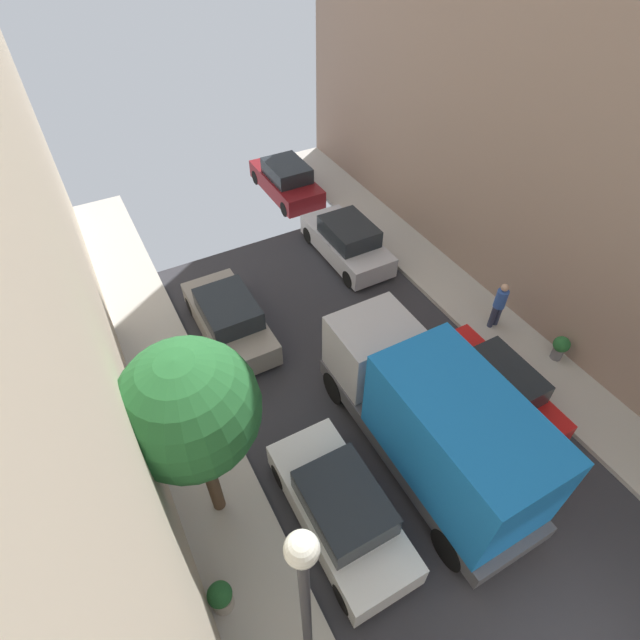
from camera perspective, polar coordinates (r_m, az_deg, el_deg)
The scene contains 11 objects.
parked_car_left_2 at distance 11.87m, azimuth 2.44°, elevation -21.09°, with size 1.78×4.20×1.57m.
parked_car_left_3 at distance 15.70m, azimuth -10.53°, elevation 0.13°, with size 1.78×4.20×1.57m.
parked_car_right_1 at distance 14.44m, azimuth 19.44°, elevation -7.48°, with size 1.78×4.20×1.57m.
parked_car_right_2 at distance 18.66m, azimuth 3.16°, elevation 9.10°, with size 1.78×4.20×1.57m.
parked_car_right_3 at distance 22.60m, azimuth -3.94°, elevation 15.90°, with size 1.78×4.20×1.57m.
delivery_truck at distance 12.03m, azimuth 12.96°, elevation -11.27°, with size 2.26×6.60×3.38m.
pedestrian at distance 16.42m, azimuth 20.14°, elevation 1.77°, with size 0.40×0.36×1.72m.
street_tree_0 at distance 9.45m, azimuth -14.99°, elevation -10.05°, with size 2.70×2.70×5.28m.
potted_plant_1 at distance 16.40m, azimuth 26.20°, elevation -2.80°, with size 0.49×0.49×0.84m.
potted_plant_2 at distance 11.52m, azimuth -11.48°, elevation -29.05°, with size 0.51×0.51×0.89m.
lamp_post at distance 7.93m, azimuth -1.76°, elevation -29.54°, with size 0.44×0.44×5.75m.
Camera 1 is at (-5.45, 0.59, 11.53)m, focal length 27.50 mm.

